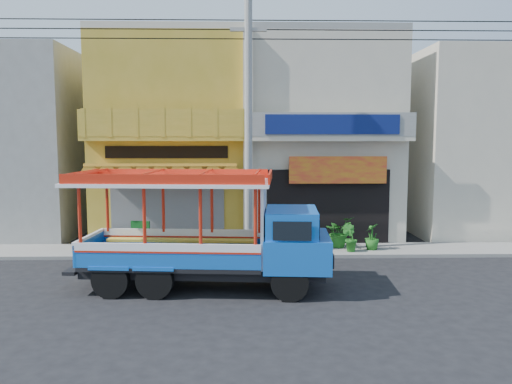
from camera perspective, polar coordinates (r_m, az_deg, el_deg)
ground at (r=14.13m, az=3.41°, el=-10.49°), size 90.00×90.00×0.00m
sidewalk at (r=17.98m, az=2.34°, el=-6.69°), size 30.00×2.00×0.12m
shophouse_left at (r=21.65m, az=-9.00°, el=6.20°), size 6.00×7.50×8.24m
shophouse_right at (r=21.69m, az=7.01°, el=6.23°), size 6.00×6.75×8.24m
party_pilaster at (r=18.35m, az=-0.91°, el=5.98°), size 0.35×0.30×8.00m
filler_building_left at (r=23.64m, az=-26.10°, el=4.90°), size 6.00×6.00×7.60m
filler_building_right at (r=23.78m, az=23.98°, el=4.99°), size 6.00×6.00×7.60m
utility_pole at (r=16.83m, az=-0.36°, el=9.49°), size 28.00×0.26×9.00m
songthaew_truck at (r=13.35m, az=-3.93°, el=-4.72°), size 6.95×2.72×3.17m
green_sign at (r=18.08m, az=-13.05°, el=-5.15°), size 0.68×0.42×1.05m
potted_plant_a at (r=18.41m, az=9.43°, el=-4.51°), size 1.32×1.29×1.11m
potted_plant_b at (r=17.77m, az=10.66°, el=-5.18°), size 0.67×0.64×0.95m
potted_plant_c at (r=18.23m, az=13.11°, el=-4.98°), size 0.71×0.71×0.93m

